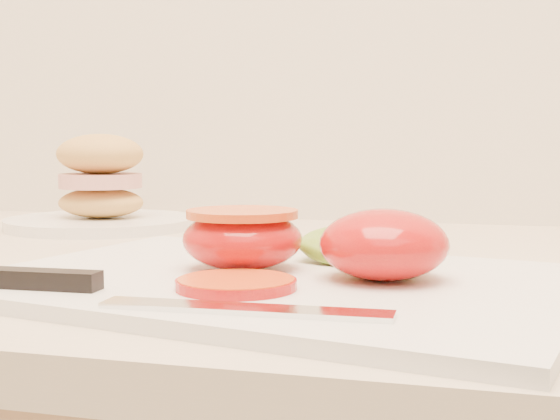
# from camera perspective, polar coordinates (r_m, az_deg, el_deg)

# --- Properties ---
(cutting_board) EXTENTS (0.45, 0.37, 0.01)m
(cutting_board) POSITION_cam_1_polar(r_m,az_deg,el_deg) (0.55, -0.28, -5.33)
(cutting_board) COLOR silver
(cutting_board) RESTS_ON counter
(tomato_half_dome) EXTENTS (0.09, 0.09, 0.05)m
(tomato_half_dome) POSITION_cam_1_polar(r_m,az_deg,el_deg) (0.53, 7.61, -2.51)
(tomato_half_dome) COLOR red
(tomato_half_dome) RESTS_ON cutting_board
(tomato_half_cut) EXTENTS (0.09, 0.09, 0.04)m
(tomato_half_cut) POSITION_cam_1_polar(r_m,az_deg,el_deg) (0.57, -2.77, -1.97)
(tomato_half_cut) COLOR red
(tomato_half_cut) RESTS_ON cutting_board
(tomato_slice_0) EXTENTS (0.07, 0.07, 0.01)m
(tomato_slice_0) POSITION_cam_1_polar(r_m,az_deg,el_deg) (0.50, -3.23, -5.40)
(tomato_slice_0) COLOR orange
(tomato_slice_0) RESTS_ON cutting_board
(lettuce_leaf_0) EXTENTS (0.13, 0.11, 0.02)m
(lettuce_leaf_0) POSITION_cam_1_polar(r_m,az_deg,el_deg) (0.61, 6.36, -2.63)
(lettuce_leaf_0) COLOR #89B02E
(lettuce_leaf_0) RESTS_ON cutting_board
(knife) EXTENTS (0.27, 0.05, 0.01)m
(knife) POSITION_cam_1_polar(r_m,az_deg,el_deg) (0.48, -12.08, -5.74)
(knife) COLOR silver
(knife) RESTS_ON cutting_board
(sandwich_plate) EXTENTS (0.22, 0.22, 0.11)m
(sandwich_plate) POSITION_cam_1_polar(r_m,az_deg,el_deg) (0.94, -12.97, 1.10)
(sandwich_plate) COLOR white
(sandwich_plate) RESTS_ON counter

